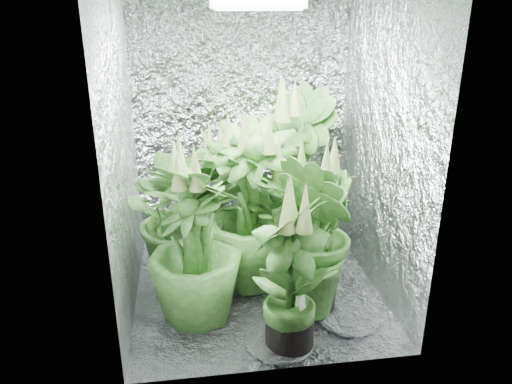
{
  "coord_description": "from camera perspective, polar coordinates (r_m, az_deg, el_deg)",
  "views": [
    {
      "loc": [
        -0.43,
        -2.89,
        1.84
      ],
      "look_at": [
        -0.0,
        0.0,
        0.7
      ],
      "focal_mm": 35.0,
      "sensor_mm": 36.0,
      "label": 1
    }
  ],
  "objects": [
    {
      "name": "circulation_fan",
      "position": [
        3.94,
        7.31,
        -4.05
      ],
      "size": [
        0.19,
        0.34,
        0.4
      ],
      "rotation": [
        0.0,
        0.0,
        0.25
      ],
      "color": "black",
      "rests_on": "ground"
    },
    {
      "name": "plant_d",
      "position": [
        2.92,
        -7.01,
        -6.04
      ],
      "size": [
        0.77,
        0.77,
        1.1
      ],
      "rotation": [
        0.0,
        0.0,
        2.57
      ],
      "color": "black",
      "rests_on": "ground"
    },
    {
      "name": "plant_g",
      "position": [
        3.0,
        6.97,
        -4.95
      ],
      "size": [
        0.61,
        0.61,
        1.12
      ],
      "rotation": [
        0.0,
        0.0,
        4.8
      ],
      "color": "black",
      "rests_on": "ground"
    },
    {
      "name": "plant_e",
      "position": [
        3.28,
        3.89,
        -2.98
      ],
      "size": [
        1.07,
        1.07,
        1.06
      ],
      "rotation": [
        0.0,
        0.0,
        2.85
      ],
      "color": "black",
      "rests_on": "ground"
    },
    {
      "name": "ground",
      "position": [
        3.45,
        0.07,
        -10.95
      ],
      "size": [
        1.6,
        1.6,
        0.0
      ],
      "primitive_type": "plane",
      "color": "silver",
      "rests_on": "ground"
    },
    {
      "name": "plant_f",
      "position": [
        2.69,
        4.05,
        -9.42
      ],
      "size": [
        0.69,
        0.69,
        1.02
      ],
      "rotation": [
        0.0,
        0.0,
        3.86
      ],
      "color": "black",
      "rests_on": "ground"
    },
    {
      "name": "plant_b",
      "position": [
        3.8,
        -4.11,
        -0.12
      ],
      "size": [
        0.67,
        0.67,
        0.99
      ],
      "rotation": [
        0.0,
        0.0,
        0.95
      ],
      "color": "black",
      "rests_on": "ground"
    },
    {
      "name": "plant_c",
      "position": [
        3.69,
        4.5,
        1.99
      ],
      "size": [
        0.74,
        0.74,
        1.34
      ],
      "rotation": [
        0.0,
        0.0,
        1.66
      ],
      "color": "black",
      "rests_on": "ground"
    },
    {
      "name": "plant_a",
      "position": [
        3.39,
        -8.06,
        -2.42
      ],
      "size": [
        1.12,
        1.12,
        1.04
      ],
      "rotation": [
        0.0,
        0.0,
        0.42
      ],
      "color": "black",
      "rests_on": "ground"
    },
    {
      "name": "grow_lamp",
      "position": [
        2.92,
        0.08,
        20.97
      ],
      "size": [
        0.5,
        0.3,
        0.22
      ],
      "color": "gray",
      "rests_on": "ceiling"
    },
    {
      "name": "plant_h",
      "position": [
        3.26,
        -0.77,
        -1.85
      ],
      "size": [
        0.73,
        0.73,
        1.2
      ],
      "rotation": [
        0.0,
        0.0,
        6.09
      ],
      "color": "black",
      "rests_on": "ground"
    },
    {
      "name": "plant_label",
      "position": [
        2.77,
        5.29,
        -12.62
      ],
      "size": [
        0.05,
        0.05,
        0.08
      ],
      "primitive_type": "cube",
      "rotation": [
        -0.21,
        0.0,
        0.73
      ],
      "color": "white",
      "rests_on": "plant_f"
    },
    {
      "name": "walls",
      "position": [
        3.04,
        0.08,
        5.21
      ],
      "size": [
        1.62,
        1.62,
        2.0
      ],
      "color": "silver",
      "rests_on": "ground"
    }
  ]
}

